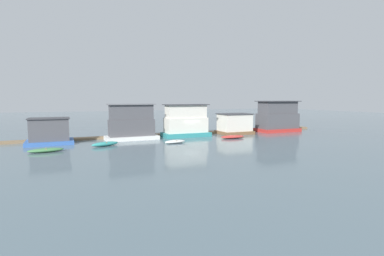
{
  "coord_description": "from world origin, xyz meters",
  "views": [
    {
      "loc": [
        -17.62,
        -41.81,
        5.83
      ],
      "look_at": [
        0.0,
        -1.0,
        1.4
      ],
      "focal_mm": 28.0,
      "sensor_mm": 36.0,
      "label": 1
    }
  ],
  "objects_px": {
    "houseboat_blue": "(50,132)",
    "dinghy_red": "(233,137)",
    "houseboat_teal": "(186,122)",
    "houseboat_red": "(277,117)",
    "houseboat_brown": "(235,124)",
    "mooring_post_near_left": "(219,130)",
    "mooring_post_far_right": "(267,126)",
    "dinghy_teal": "(105,144)",
    "dinghy_white": "(175,142)",
    "houseboat_white": "(131,124)",
    "dinghy_green": "(46,150)"
  },
  "relations": [
    {
      "from": "houseboat_blue",
      "to": "dinghy_red",
      "type": "distance_m",
      "value": 24.79
    },
    {
      "from": "houseboat_teal",
      "to": "houseboat_blue",
      "type": "bearing_deg",
      "value": -179.57
    },
    {
      "from": "houseboat_blue",
      "to": "houseboat_red",
      "type": "height_order",
      "value": "houseboat_red"
    },
    {
      "from": "houseboat_brown",
      "to": "mooring_post_near_left",
      "type": "xyz_separation_m",
      "value": [
        -2.26,
        1.33,
        -0.98
      ]
    },
    {
      "from": "houseboat_teal",
      "to": "mooring_post_far_right",
      "type": "xyz_separation_m",
      "value": [
        16.2,
        1.39,
        -1.34
      ]
    },
    {
      "from": "dinghy_teal",
      "to": "dinghy_white",
      "type": "xyz_separation_m",
      "value": [
        8.67,
        -1.15,
        -0.05
      ]
    },
    {
      "from": "houseboat_blue",
      "to": "houseboat_brown",
      "type": "height_order",
      "value": "houseboat_blue"
    },
    {
      "from": "houseboat_blue",
      "to": "mooring_post_far_right",
      "type": "bearing_deg",
      "value": 2.51
    },
    {
      "from": "mooring_post_far_right",
      "to": "houseboat_teal",
      "type": "bearing_deg",
      "value": -175.09
    },
    {
      "from": "houseboat_teal",
      "to": "dinghy_teal",
      "type": "xyz_separation_m",
      "value": [
        -12.59,
        -4.68,
        -1.97
      ]
    },
    {
      "from": "houseboat_white",
      "to": "mooring_post_near_left",
      "type": "distance_m",
      "value": 14.93
    },
    {
      "from": "houseboat_brown",
      "to": "houseboat_blue",
      "type": "bearing_deg",
      "value": -179.58
    },
    {
      "from": "dinghy_teal",
      "to": "houseboat_blue",
      "type": "bearing_deg",
      "value": 144.08
    },
    {
      "from": "houseboat_teal",
      "to": "houseboat_red",
      "type": "distance_m",
      "value": 17.4
    },
    {
      "from": "mooring_post_far_right",
      "to": "dinghy_teal",
      "type": "bearing_deg",
      "value": -168.09
    },
    {
      "from": "houseboat_white",
      "to": "dinghy_white",
      "type": "xyz_separation_m",
      "value": [
        4.43,
        -5.69,
        -2.05
      ]
    },
    {
      "from": "houseboat_white",
      "to": "houseboat_brown",
      "type": "height_order",
      "value": "houseboat_white"
    },
    {
      "from": "houseboat_blue",
      "to": "houseboat_brown",
      "type": "distance_m",
      "value": 27.51
    },
    {
      "from": "houseboat_blue",
      "to": "houseboat_red",
      "type": "distance_m",
      "value": 36.27
    },
    {
      "from": "houseboat_teal",
      "to": "houseboat_red",
      "type": "height_order",
      "value": "houseboat_red"
    },
    {
      "from": "houseboat_teal",
      "to": "dinghy_white",
      "type": "height_order",
      "value": "houseboat_teal"
    },
    {
      "from": "houseboat_white",
      "to": "dinghy_green",
      "type": "xyz_separation_m",
      "value": [
        -10.69,
        -6.27,
        -2.04
      ]
    },
    {
      "from": "dinghy_white",
      "to": "dinghy_teal",
      "type": "bearing_deg",
      "value": 172.45
    },
    {
      "from": "mooring_post_near_left",
      "to": "mooring_post_far_right",
      "type": "relative_size",
      "value": 0.72
    },
    {
      "from": "houseboat_teal",
      "to": "mooring_post_near_left",
      "type": "height_order",
      "value": "houseboat_teal"
    },
    {
      "from": "dinghy_teal",
      "to": "dinghy_red",
      "type": "relative_size",
      "value": 0.96
    },
    {
      "from": "houseboat_blue",
      "to": "houseboat_white",
      "type": "bearing_deg",
      "value": 0.03
    },
    {
      "from": "houseboat_white",
      "to": "houseboat_teal",
      "type": "height_order",
      "value": "houseboat_white"
    },
    {
      "from": "dinghy_green",
      "to": "mooring_post_near_left",
      "type": "height_order",
      "value": "mooring_post_near_left"
    },
    {
      "from": "dinghy_red",
      "to": "houseboat_brown",
      "type": "bearing_deg",
      "value": 56.05
    },
    {
      "from": "dinghy_red",
      "to": "dinghy_teal",
      "type": "bearing_deg",
      "value": -179.95
    },
    {
      "from": "houseboat_brown",
      "to": "dinghy_red",
      "type": "xyz_separation_m",
      "value": [
        -3.18,
        -4.72,
        -1.39
      ]
    },
    {
      "from": "houseboat_blue",
      "to": "mooring_post_far_right",
      "type": "xyz_separation_m",
      "value": [
        35.06,
        1.53,
        -0.67
      ]
    },
    {
      "from": "houseboat_brown",
      "to": "dinghy_teal",
      "type": "height_order",
      "value": "houseboat_brown"
    },
    {
      "from": "dinghy_red",
      "to": "mooring_post_near_left",
      "type": "bearing_deg",
      "value": 81.32
    },
    {
      "from": "houseboat_blue",
      "to": "dinghy_white",
      "type": "distance_m",
      "value": 16.03
    },
    {
      "from": "dinghy_white",
      "to": "houseboat_brown",
      "type": "bearing_deg",
      "value": 25.07
    },
    {
      "from": "dinghy_white",
      "to": "mooring_post_near_left",
      "type": "bearing_deg",
      "value": 34.95
    },
    {
      "from": "houseboat_teal",
      "to": "dinghy_green",
      "type": "bearing_deg",
      "value": -161.4
    },
    {
      "from": "houseboat_teal",
      "to": "houseboat_brown",
      "type": "height_order",
      "value": "houseboat_teal"
    },
    {
      "from": "houseboat_red",
      "to": "dinghy_red",
      "type": "bearing_deg",
      "value": -158.41
    },
    {
      "from": "houseboat_brown",
      "to": "mooring_post_far_right",
      "type": "height_order",
      "value": "houseboat_brown"
    },
    {
      "from": "houseboat_brown",
      "to": "mooring_post_far_right",
      "type": "bearing_deg",
      "value": 10.01
    },
    {
      "from": "houseboat_brown",
      "to": "dinghy_white",
      "type": "height_order",
      "value": "houseboat_brown"
    },
    {
      "from": "houseboat_brown",
      "to": "dinghy_white",
      "type": "relative_size",
      "value": 1.76
    },
    {
      "from": "houseboat_brown",
      "to": "dinghy_green",
      "type": "bearing_deg",
      "value": -166.86
    },
    {
      "from": "houseboat_brown",
      "to": "houseboat_red",
      "type": "relative_size",
      "value": 0.72
    },
    {
      "from": "houseboat_white",
      "to": "dinghy_teal",
      "type": "relative_size",
      "value": 2.02
    },
    {
      "from": "dinghy_green",
      "to": "mooring_post_near_left",
      "type": "xyz_separation_m",
      "value": [
        25.45,
        7.8,
        0.42
      ]
    },
    {
      "from": "dinghy_white",
      "to": "mooring_post_near_left",
      "type": "relative_size",
      "value": 2.37
    }
  ]
}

